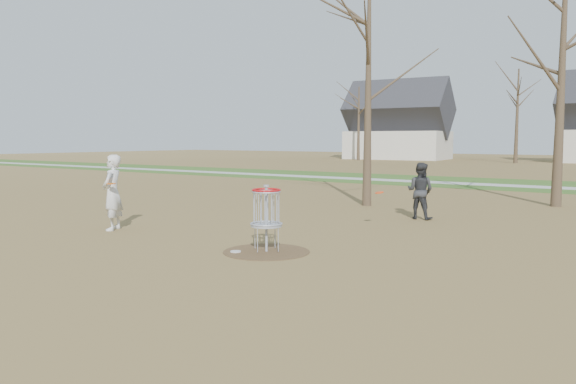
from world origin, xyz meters
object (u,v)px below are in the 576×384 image
(player_standing, at_px, (112,193))
(player_throwing, at_px, (420,191))
(disc_grounded, at_px, (236,252))
(disc_golf_basket, at_px, (266,208))

(player_standing, xyz_separation_m, player_throwing, (5.69, 6.39, -0.14))
(player_standing, xyz_separation_m, disc_grounded, (4.42, -0.41, -0.95))
(player_standing, bearing_deg, disc_golf_basket, 61.54)
(disc_grounded, bearing_deg, player_throwing, 79.45)
(player_throwing, distance_m, disc_grounded, 6.96)
(disc_grounded, bearing_deg, disc_golf_basket, 40.38)
(player_standing, relative_size, player_throwing, 1.17)
(player_standing, height_order, disc_grounded, player_standing)
(player_standing, bearing_deg, disc_grounded, 56.23)
(player_throwing, xyz_separation_m, disc_golf_basket, (-0.78, -6.39, 0.09))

